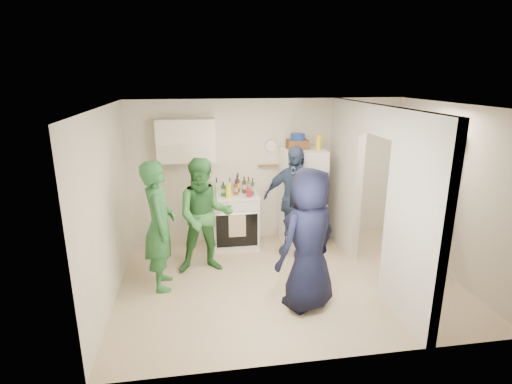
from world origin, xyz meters
TOP-DOWN VIEW (x-y plane):
  - floor at (0.00, 0.00)m, footprint 4.80×4.80m
  - wall_back at (0.00, 1.70)m, footprint 4.80×0.00m
  - wall_front at (0.00, -1.70)m, footprint 4.80×0.00m
  - wall_left at (-2.40, 0.00)m, footprint 0.00×3.40m
  - wall_right at (2.40, 0.00)m, footprint 0.00×3.40m
  - ceiling at (0.00, 0.00)m, footprint 4.80×4.80m
  - partition_pier_back at (1.20, 1.10)m, footprint 0.12×1.20m
  - partition_pier_front at (1.20, -1.10)m, footprint 0.12×1.20m
  - partition_header at (1.20, 0.00)m, footprint 0.12×1.00m
  - stove at (-0.63, 1.37)m, footprint 0.79×0.66m
  - upper_cabinet at (-1.40, 1.52)m, footprint 0.95×0.34m
  - fridge at (0.54, 1.34)m, footprint 0.69×0.67m
  - wicker_basket at (0.44, 1.39)m, footprint 0.35×0.25m
  - blue_bowl at (0.44, 1.39)m, footprint 0.24×0.24m
  - yellow_cup_stack_top at (0.76, 1.24)m, footprint 0.09×0.09m
  - wall_clock at (0.05, 1.68)m, footprint 0.22×0.02m
  - spice_shelf at (0.00, 1.65)m, footprint 0.35×0.08m
  - nook_window at (2.38, 0.20)m, footprint 0.03×0.70m
  - nook_window_frame at (2.36, 0.20)m, footprint 0.04×0.76m
  - nook_valance at (2.34, 0.20)m, footprint 0.04×0.82m
  - yellow_cup_stack_stove at (-0.75, 1.15)m, footprint 0.09×0.09m
  - red_cup at (-0.41, 1.17)m, footprint 0.09×0.09m
  - person_green_left at (-1.79, 0.14)m, footprint 0.48×0.69m
  - person_green_center at (-1.16, 0.53)m, footprint 0.86×0.68m
  - person_denim at (0.29, 0.94)m, footprint 1.13×0.96m
  - person_navy at (0.08, -0.65)m, footprint 1.06×0.95m
  - person_nook at (1.92, 0.08)m, footprint 0.69×1.10m
  - bottle_a at (-0.92, 1.50)m, footprint 0.06×0.06m
  - bottle_b at (-0.83, 1.29)m, footprint 0.07×0.07m
  - bottle_c at (-0.69, 1.53)m, footprint 0.06×0.06m
  - bottle_d at (-0.61, 1.31)m, footprint 0.07×0.07m
  - bottle_e at (-0.55, 1.57)m, footprint 0.07×0.07m
  - bottle_f at (-0.46, 1.40)m, footprint 0.07×0.07m
  - bottle_g at (-0.37, 1.51)m, footprint 0.06×0.06m
  - bottle_h at (-0.94, 1.25)m, footprint 0.06×0.06m
  - bottle_i at (-0.57, 1.47)m, footprint 0.08×0.08m
  - bottle_j at (-0.34, 1.27)m, footprint 0.06×0.06m

SIDE VIEW (x-z plane):
  - floor at x=0.00m, z-range 0.00..0.00m
  - stove at x=-0.63m, z-range 0.00..0.94m
  - person_nook at x=1.92m, z-range 0.00..1.64m
  - fridge at x=0.54m, z-range 0.00..1.68m
  - person_green_center at x=-1.16m, z-range 0.00..1.75m
  - person_green_left at x=-1.79m, z-range 0.00..1.81m
  - person_denim at x=0.29m, z-range 0.00..1.82m
  - person_navy at x=0.08m, z-range 0.00..1.83m
  - red_cup at x=-0.41m, z-range 0.94..1.06m
  - bottle_b at x=-0.83m, z-range 0.94..1.18m
  - bottle_c at x=-0.69m, z-range 0.94..1.19m
  - bottle_a at x=-0.92m, z-range 0.94..1.19m
  - yellow_cup_stack_stove at x=-0.75m, z-range 0.94..1.19m
  - bottle_d at x=-0.61m, z-range 0.94..1.19m
  - bottle_g at x=-0.37m, z-range 0.94..1.20m
  - bottle_f at x=-0.46m, z-range 0.94..1.23m
  - bottle_j at x=-0.34m, z-range 0.94..1.23m
  - bottle_i at x=-0.57m, z-range 0.94..1.25m
  - bottle_e at x=-0.55m, z-range 0.94..1.26m
  - bottle_h at x=-0.94m, z-range 0.94..1.27m
  - wall_back at x=0.00m, z-range -1.15..3.65m
  - wall_front at x=0.00m, z-range -1.15..3.65m
  - wall_left at x=-2.40m, z-range -0.45..2.95m
  - wall_right at x=2.40m, z-range -0.45..2.95m
  - partition_pier_back at x=1.20m, z-range 0.00..2.50m
  - partition_pier_front at x=1.20m, z-range 0.00..2.50m
  - spice_shelf at x=0.00m, z-range 1.34..1.36m
  - nook_window at x=2.38m, z-range 1.25..2.05m
  - nook_window_frame at x=2.36m, z-range 1.22..2.08m
  - wall_clock at x=0.05m, z-range 1.59..1.81m
  - wicker_basket at x=0.44m, z-range 1.68..1.83m
  - yellow_cup_stack_top at x=0.76m, z-range 1.68..1.93m
  - upper_cabinet at x=-1.40m, z-range 1.50..2.20m
  - blue_bowl at x=0.44m, z-range 1.83..1.94m
  - nook_valance at x=2.34m, z-range 1.91..2.09m
  - partition_header at x=1.20m, z-range 2.10..2.50m
  - ceiling at x=0.00m, z-range 2.50..2.50m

